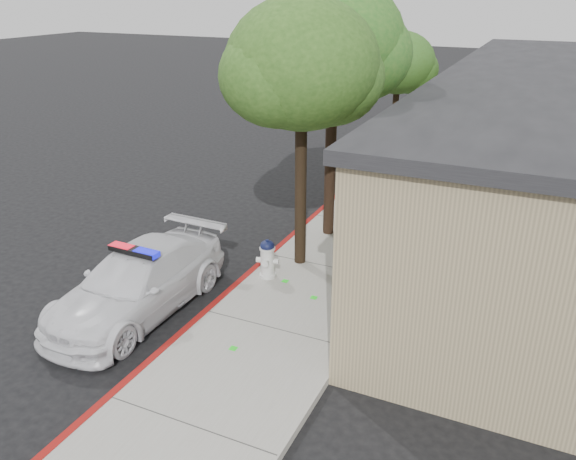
{
  "coord_description": "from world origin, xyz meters",
  "views": [
    {
      "loc": [
        5.98,
        -8.72,
        6.44
      ],
      "look_at": [
        1.04,
        1.98,
        1.39
      ],
      "focal_mm": 35.84,
      "sensor_mm": 36.0,
      "label": 1
    }
  ],
  "objects_px": {
    "clapboard_building": "(574,151)",
    "street_tree_near": "(302,70)",
    "street_tree_mid": "(335,46)",
    "police_car": "(138,282)",
    "street_tree_far": "(399,66)",
    "fire_hydrant": "(267,258)"
  },
  "relations": [
    {
      "from": "police_car",
      "to": "fire_hydrant",
      "type": "distance_m",
      "value": 2.97
    },
    {
      "from": "street_tree_near",
      "to": "street_tree_mid",
      "type": "height_order",
      "value": "street_tree_mid"
    },
    {
      "from": "police_car",
      "to": "fire_hydrant",
      "type": "xyz_separation_m",
      "value": [
        1.91,
        2.28,
        -0.06
      ]
    },
    {
      "from": "clapboard_building",
      "to": "police_car",
      "type": "bearing_deg",
      "value": -130.69
    },
    {
      "from": "clapboard_building",
      "to": "street_tree_mid",
      "type": "bearing_deg",
      "value": -145.1
    },
    {
      "from": "police_car",
      "to": "street_tree_far",
      "type": "relative_size",
      "value": 0.97
    },
    {
      "from": "street_tree_near",
      "to": "police_car",
      "type": "bearing_deg",
      "value": -124.52
    },
    {
      "from": "fire_hydrant",
      "to": "street_tree_far",
      "type": "bearing_deg",
      "value": 75.23
    },
    {
      "from": "clapboard_building",
      "to": "street_tree_mid",
      "type": "xyz_separation_m",
      "value": [
        -5.78,
        -4.03,
        2.94
      ]
    },
    {
      "from": "police_car",
      "to": "fire_hydrant",
      "type": "height_order",
      "value": "police_car"
    },
    {
      "from": "clapboard_building",
      "to": "street_tree_near",
      "type": "bearing_deg",
      "value": -133.65
    },
    {
      "from": "clapboard_building",
      "to": "police_car",
      "type": "distance_m",
      "value": 12.44
    },
    {
      "from": "street_tree_mid",
      "to": "street_tree_far",
      "type": "height_order",
      "value": "street_tree_mid"
    },
    {
      "from": "police_car",
      "to": "street_tree_near",
      "type": "relative_size",
      "value": 0.77
    },
    {
      "from": "fire_hydrant",
      "to": "street_tree_far",
      "type": "xyz_separation_m",
      "value": [
        0.24,
        9.97,
        3.18
      ]
    },
    {
      "from": "fire_hydrant",
      "to": "police_car",
      "type": "bearing_deg",
      "value": -143.34
    },
    {
      "from": "police_car",
      "to": "street_tree_far",
      "type": "xyz_separation_m",
      "value": [
        2.15,
        12.25,
        3.12
      ]
    },
    {
      "from": "fire_hydrant",
      "to": "street_tree_near",
      "type": "distance_m",
      "value": 4.27
    },
    {
      "from": "fire_hydrant",
      "to": "street_tree_near",
      "type": "bearing_deg",
      "value": 56.7
    },
    {
      "from": "street_tree_near",
      "to": "street_tree_mid",
      "type": "distance_m",
      "value": 2.04
    },
    {
      "from": "clapboard_building",
      "to": "street_tree_near",
      "type": "distance_m",
      "value": 8.75
    },
    {
      "from": "street_tree_mid",
      "to": "street_tree_far",
      "type": "bearing_deg",
      "value": 91.07
    }
  ]
}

